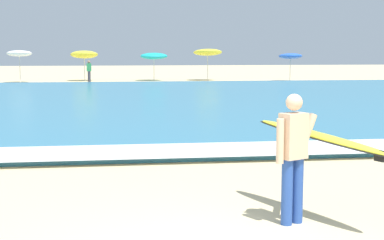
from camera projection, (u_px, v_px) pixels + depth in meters
name	position (u px, v px, depth m)	size (l,w,h in m)	color
sea	(138.00, 100.00, 25.41)	(120.00, 28.00, 0.14)	teal
surf_foam	(162.00, 151.00, 12.22)	(120.00, 1.76, 0.01)	white
surfer_with_board	(306.00, 146.00, 7.56)	(1.38, 2.40, 1.73)	#284CA3
beach_umbrella_1	(19.00, 53.00, 39.85)	(1.74, 1.77, 2.33)	beige
beach_umbrella_2	(84.00, 55.00, 42.34)	(2.02, 2.06, 2.34)	beige
beach_umbrella_3	(154.00, 56.00, 42.64)	(2.04, 2.06, 2.14)	beige
beach_umbrella_4	(208.00, 52.00, 42.89)	(2.16, 2.20, 2.47)	beige
beach_umbrella_5	(290.00, 56.00, 41.98)	(1.74, 1.76, 2.11)	beige
beachgoer_near_row_left	(89.00, 71.00, 39.56)	(0.32, 0.20, 1.58)	#383842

